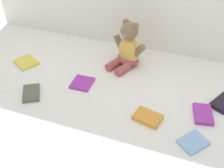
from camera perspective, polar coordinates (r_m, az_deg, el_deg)
The scene contains 9 objects.
ground_plane at distance 1.28m, azimuth 1.86°, elevation -0.94°, with size 3.20×3.20×0.00m, color silver.
teddy_bear at distance 1.40m, azimuth 3.41°, elevation 7.36°, with size 0.20×0.21×0.24m.
book_case_0 at distance 1.30m, azimuth -16.68°, elevation -1.84°, with size 0.07×0.12×0.02m, color #50543E.
book_case_1 at distance 1.21m, azimuth 18.66°, elevation -6.04°, with size 0.08×0.12×0.02m, color purple.
book_case_2 at distance 1.29m, azimuth 22.46°, elevation -3.71°, with size 0.07×0.12×0.02m, color black.
book_case_3 at distance 1.09m, azimuth 16.73°, elevation -11.69°, with size 0.08×0.10×0.01m, color #83A8D6.
book_case_4 at distance 1.14m, azimuth 7.52°, elevation -6.99°, with size 0.08×0.11×0.02m, color orange.
book_case_5 at distance 1.31m, azimuth -6.31°, elevation 0.20°, with size 0.10×0.11×0.01m, color purple.
book_case_6 at distance 1.52m, azimuth -17.66°, elevation 4.40°, with size 0.10×0.12×0.01m, color yellow.
Camera 1 is at (0.29, -0.94, 0.82)m, focal length 43.28 mm.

